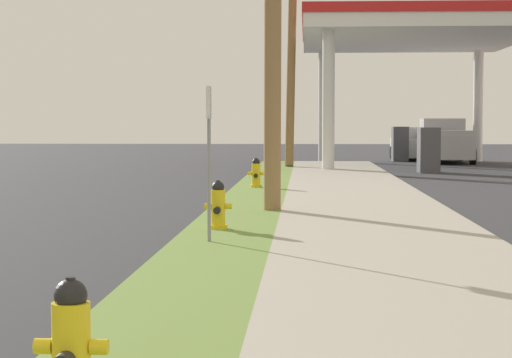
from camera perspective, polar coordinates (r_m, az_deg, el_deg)
fire_hydrant_nearest at (r=5.49m, az=-11.19°, el=-10.22°), size 0.42×0.37×0.74m
fire_hydrant_second at (r=14.37m, az=-2.32°, el=-1.75°), size 0.42×0.38×0.74m
fire_hydrant_third at (r=23.81m, az=0.01°, el=0.29°), size 0.42×0.37×0.74m
utility_pole_background at (r=36.27m, az=2.20°, el=9.21°), size 0.53×2.38×10.43m
street_sign_post at (r=12.76m, az=-2.88°, el=2.95°), size 0.05×0.36×2.12m
car_white_by_near_pump at (r=45.77m, az=9.68°, el=2.06°), size 2.13×4.58×1.57m
truck_silver_at_forecourt at (r=42.84m, az=11.37°, el=2.22°), size 2.27×5.46×1.97m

